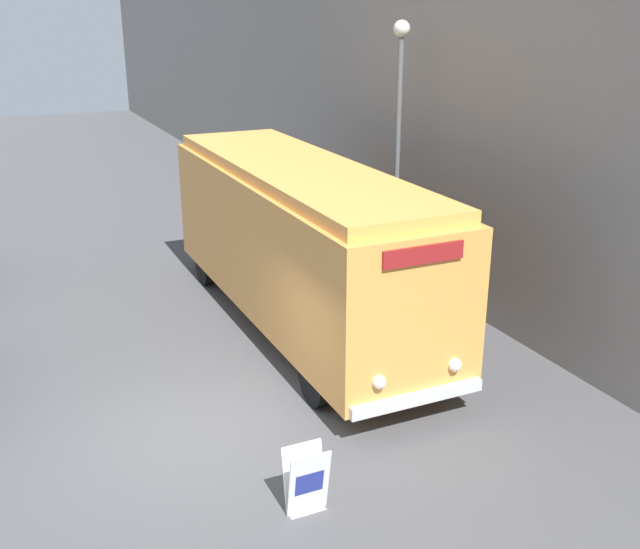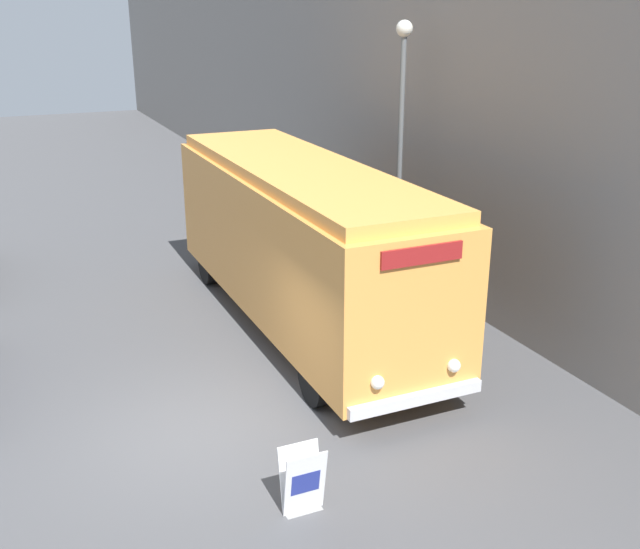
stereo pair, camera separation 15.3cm
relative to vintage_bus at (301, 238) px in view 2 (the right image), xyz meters
name	(u,v)px [view 2 (the right image)]	position (x,y,z in m)	size (l,w,h in m)	color
ground_plane	(198,434)	(-3.19, -3.37, -1.92)	(80.00, 80.00, 0.00)	#4C4C4F
building_wall_right	(333,103)	(3.81, 6.63, 1.80)	(0.30, 60.00, 7.44)	gray
vintage_bus	(301,238)	(0.00, 0.00, 0.00)	(2.51, 9.42, 3.45)	black
sign_board	(303,481)	(-2.41, -5.80, -1.46)	(0.58, 0.36, 0.96)	gray
streetlamp	(401,121)	(2.87, 1.03, 2.08)	(0.36, 0.36, 6.14)	#595E60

